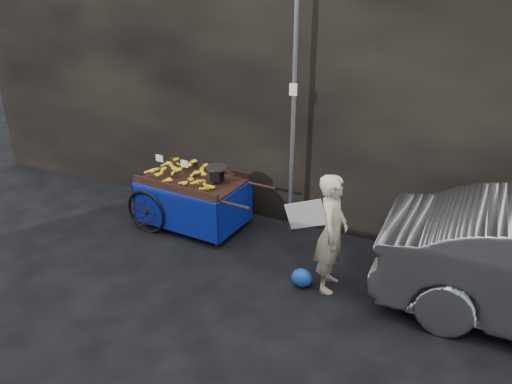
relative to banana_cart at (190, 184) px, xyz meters
The scene contains 6 objects.
ground 1.71m from the banana_cart, 31.42° to the right, with size 80.00×80.00×0.00m, color black.
building_wall 3.02m from the banana_cart, 46.62° to the left, with size 13.50×2.00×5.00m.
street_pole 2.09m from the banana_cart, 17.26° to the left, with size 0.12×0.10×4.00m.
banana_cart is the anchor object (origin of this frame).
vendor 2.77m from the banana_cart, 15.38° to the right, with size 0.84×0.66×1.67m.
plastic_bag 2.58m from the banana_cart, 20.93° to the right, with size 0.30×0.24×0.27m, color #1848B4.
Camera 1 is at (2.93, -5.58, 4.06)m, focal length 35.00 mm.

